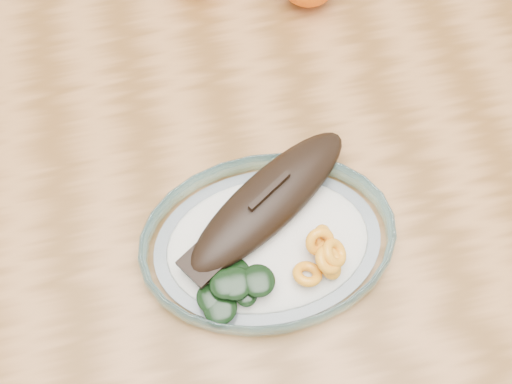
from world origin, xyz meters
TOP-DOWN VIEW (x-y plane):
  - ground at (0.00, 0.00)m, footprint 3.00×3.00m
  - dining_table at (0.00, 0.00)m, footprint 1.20×0.80m
  - plated_meal at (0.02, -0.15)m, footprint 0.53×0.53m

SIDE VIEW (x-z plane):
  - ground at x=0.00m, z-range 0.00..0.00m
  - dining_table at x=0.00m, z-range 0.28..1.03m
  - plated_meal at x=0.02m, z-range 0.73..0.81m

